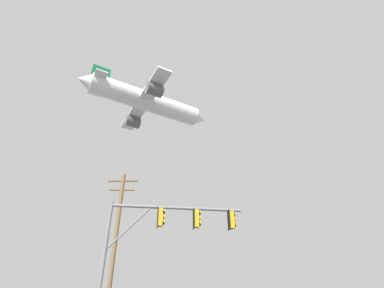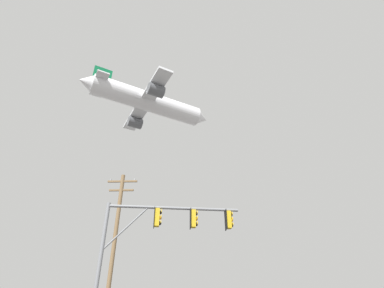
{
  "view_description": "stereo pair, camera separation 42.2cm",
  "coord_description": "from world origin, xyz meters",
  "views": [
    {
      "loc": [
        -1.01,
        -5.46,
        1.73
      ],
      "look_at": [
        -1.29,
        18.66,
        16.0
      ],
      "focal_mm": 27.04,
      "sensor_mm": 36.0,
      "label": 1
    },
    {
      "loc": [
        -0.58,
        -5.45,
        1.73
      ],
      "look_at": [
        -1.29,
        18.66,
        16.0
      ],
      "focal_mm": 27.04,
      "sensor_mm": 36.0,
      "label": 2
    }
  ],
  "objects": [
    {
      "name": "utility_pole",
      "position": [
        -6.35,
        14.34,
        5.7
      ],
      "size": [
        2.2,
        0.28,
        10.79
      ],
      "color": "brown",
      "rests_on": "ground"
    },
    {
      "name": "signal_pole_near",
      "position": [
        -2.68,
        9.1,
        5.18
      ],
      "size": [
        6.81,
        1.19,
        6.67
      ],
      "color": "slate",
      "rests_on": "ground"
    },
    {
      "name": "airplane",
      "position": [
        -9.3,
        33.57,
        33.36
      ],
      "size": [
        21.61,
        16.68,
        6.37
      ],
      "color": "white"
    }
  ]
}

